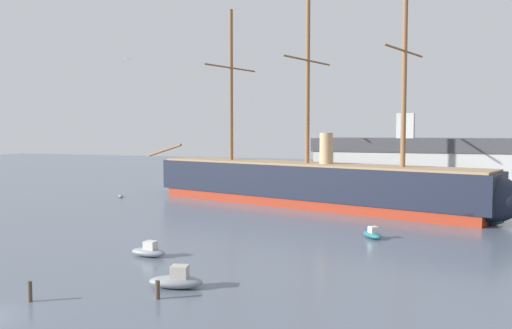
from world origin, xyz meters
name	(u,v)px	position (x,y,z in m)	size (l,w,h in m)	color
tall_ship	(307,183)	(5.53, 57.86, 3.70)	(69.04, 25.15, 33.97)	maroon
motorboat_foreground_right	(177,280)	(8.50, 10.55, 0.62)	(4.55, 2.81, 1.78)	gray
motorboat_near_centre	(149,251)	(0.82, 18.47, 0.54)	(3.67, 1.55, 1.54)	gray
motorboat_alongside_stern	(372,234)	(19.66, 35.23, 0.48)	(3.08, 3.42, 1.37)	#236670
dinghy_far_left	(121,196)	(-29.55, 55.73, 0.23)	(1.93, 2.02, 0.46)	gray
motorboat_far_right	(486,218)	(32.10, 50.12, 0.71)	(5.22, 4.00, 2.03)	#236670
dinghy_distant_centre	(293,197)	(0.98, 64.72, 0.33)	(2.80, 2.76, 0.65)	gold
mooring_piling_nearest	(158,290)	(8.54, 7.79, 0.67)	(0.35, 0.35, 1.34)	#4C3D2D
mooring_piling_left_pair	(30,291)	(0.42, 3.94, 0.74)	(0.30, 0.30, 1.48)	#4C3D2D
dockside_warehouse_right	(452,167)	(27.46, 80.40, 5.41)	(55.19, 17.23, 15.67)	#565659
seagull_in_flight	(128,59)	(-4.07, 22.55, 19.80)	(1.35, 0.41, 0.14)	silver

